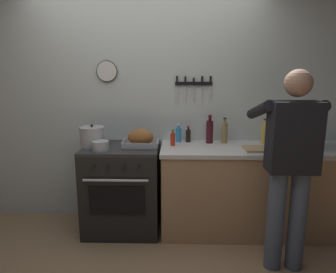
{
  "coord_description": "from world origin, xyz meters",
  "views": [
    {
      "loc": [
        0.33,
        -1.96,
        1.63
      ],
      "look_at": [
        0.26,
        0.85,
        1.03
      ],
      "focal_mm": 32.03,
      "sensor_mm": 36.0,
      "label": 1
    }
  ],
  "objects": [
    {
      "name": "wall_back",
      "position": [
        -0.0,
        1.35,
        1.3
      ],
      "size": [
        6.0,
        0.13,
        2.6
      ],
      "color": "silver",
      "rests_on": "ground"
    },
    {
      "name": "counter_block",
      "position": [
        1.21,
        0.99,
        0.46
      ],
      "size": [
        2.03,
        0.65,
        0.9
      ],
      "color": "tan",
      "rests_on": "ground"
    },
    {
      "name": "stove",
      "position": [
        -0.22,
        0.99,
        0.45
      ],
      "size": [
        0.76,
        0.67,
        0.9
      ],
      "color": "black",
      "rests_on": "ground"
    },
    {
      "name": "person_cook",
      "position": [
        1.25,
        0.38,
        0.95
      ],
      "size": [
        0.51,
        0.63,
        1.66
      ],
      "rotation": [
        0.0,
        0.0,
        1.67
      ],
      "color": "#4C566B",
      "rests_on": "ground"
    },
    {
      "name": "roasting_pan",
      "position": [
        -0.02,
        0.97,
        0.99
      ],
      "size": [
        0.35,
        0.26,
        0.19
      ],
      "color": "#B7B7BC",
      "rests_on": "stove"
    },
    {
      "name": "stock_pot",
      "position": [
        -0.51,
        0.99,
        1.0
      ],
      "size": [
        0.25,
        0.25,
        0.23
      ],
      "color": "#B7B7BC",
      "rests_on": "stove"
    },
    {
      "name": "saucepan",
      "position": [
        -0.39,
        0.82,
        0.95
      ],
      "size": [
        0.16,
        0.16,
        0.09
      ],
      "color": "#B7B7BC",
      "rests_on": "stove"
    },
    {
      "name": "cutting_board",
      "position": [
        1.18,
        0.89,
        0.91
      ],
      "size": [
        0.36,
        0.24,
        0.02
      ],
      "primitive_type": "cube",
      "color": "tan",
      "rests_on": "counter_block"
    },
    {
      "name": "bottle_cooking_oil",
      "position": [
        1.27,
        1.16,
        1.01
      ],
      "size": [
        0.07,
        0.07,
        0.26
      ],
      "color": "gold",
      "rests_on": "counter_block"
    },
    {
      "name": "bottle_soy_sauce",
      "position": [
        0.47,
        1.21,
        0.97
      ],
      "size": [
        0.05,
        0.05,
        0.17
      ],
      "color": "black",
      "rests_on": "counter_block"
    },
    {
      "name": "bottle_vinegar",
      "position": [
        0.85,
        1.18,
        1.01
      ],
      "size": [
        0.07,
        0.07,
        0.27
      ],
      "color": "#997F4C",
      "rests_on": "counter_block"
    },
    {
      "name": "bottle_hot_sauce",
      "position": [
        0.3,
        1.04,
        0.97
      ],
      "size": [
        0.05,
        0.05,
        0.17
      ],
      "color": "red",
      "rests_on": "counter_block"
    },
    {
      "name": "bottle_wine_red",
      "position": [
        0.69,
        1.17,
        1.03
      ],
      "size": [
        0.07,
        0.07,
        0.3
      ],
      "color": "#47141E",
      "rests_on": "counter_block"
    },
    {
      "name": "bottle_dish_soap",
      "position": [
        0.36,
        1.21,
        0.98
      ],
      "size": [
        0.06,
        0.06,
        0.19
      ],
      "color": "#338CCC",
      "rests_on": "counter_block"
    }
  ]
}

